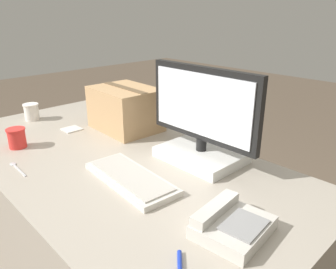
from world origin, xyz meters
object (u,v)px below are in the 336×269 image
at_px(keyboard, 130,178).
at_px(cardboard_box, 125,109).
at_px(paper_cup_left, 31,112).
at_px(spoon, 16,167).
at_px(monitor, 202,126).
at_px(paper_cup_right, 17,138).
at_px(desk_phone, 231,224).
at_px(sticky_note_pad, 72,129).

relative_size(keyboard, cardboard_box, 1.17).
height_order(paper_cup_left, spoon, paper_cup_left).
bearing_deg(monitor, paper_cup_right, -142.64).
height_order(paper_cup_left, paper_cup_right, paper_cup_left).
relative_size(desk_phone, sticky_note_pad, 2.56).
bearing_deg(desk_phone, paper_cup_right, -175.40).
height_order(spoon, sticky_note_pad, sticky_note_pad).
bearing_deg(cardboard_box, monitor, -0.64).
distance_m(desk_phone, sticky_note_pad, 1.10).
bearing_deg(sticky_note_pad, cardboard_box, 50.51).
xyz_separation_m(monitor, spoon, (-0.47, -0.60, -0.15)).
height_order(keyboard, paper_cup_right, paper_cup_right).
xyz_separation_m(monitor, keyboard, (-0.06, -0.33, -0.14)).
bearing_deg(desk_phone, paper_cup_left, 173.22).
distance_m(paper_cup_right, spoon, 0.23).
relative_size(keyboard, desk_phone, 1.84).
xyz_separation_m(monitor, desk_phone, (0.38, -0.31, -0.12)).
distance_m(monitor, spoon, 0.77).
height_order(keyboard, spoon, keyboard).
xyz_separation_m(paper_cup_left, sticky_note_pad, (0.31, 0.08, -0.04)).
relative_size(monitor, paper_cup_left, 5.65).
relative_size(keyboard, paper_cup_right, 4.59).
bearing_deg(desk_phone, cardboard_box, 154.61).
bearing_deg(cardboard_box, sticky_note_pad, -129.49).
xyz_separation_m(paper_cup_left, paper_cup_right, (0.35, -0.21, -0.00)).
distance_m(monitor, paper_cup_right, 0.85).
relative_size(desk_phone, spoon, 1.41).
xyz_separation_m(monitor, cardboard_box, (-0.53, 0.01, -0.04)).
bearing_deg(spoon, cardboard_box, -82.14).
xyz_separation_m(keyboard, cardboard_box, (-0.48, 0.34, 0.10)).
relative_size(keyboard, spoon, 2.61).
relative_size(spoon, cardboard_box, 0.45).
bearing_deg(monitor, desk_phone, -38.92).
xyz_separation_m(spoon, sticky_note_pad, (-0.25, 0.38, 0.00)).
relative_size(cardboard_box, sticky_note_pad, 4.05).
height_order(monitor, paper_cup_left, monitor).
distance_m(desk_phone, paper_cup_right, 1.07).
height_order(desk_phone, paper_cup_left, paper_cup_left).
bearing_deg(desk_phone, monitor, 134.66).
xyz_separation_m(spoon, cardboard_box, (-0.07, 0.61, 0.11)).
distance_m(monitor, cardboard_box, 0.53).
distance_m(spoon, cardboard_box, 0.62).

